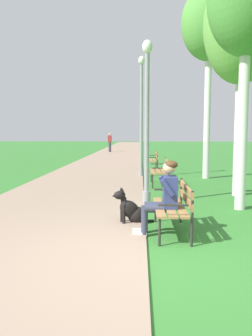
# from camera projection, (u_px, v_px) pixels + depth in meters

# --- Properties ---
(ground_plane) EXTENTS (120.00, 120.00, 0.00)m
(ground_plane) POSITION_uv_depth(u_px,v_px,m) (156.00, 259.00, 4.60)
(ground_plane) COLOR #33752D
(paved_path) EXTENTS (3.86, 60.00, 0.04)m
(paved_path) POSITION_uv_depth(u_px,v_px,m) (119.00, 153.00, 28.53)
(paved_path) COLOR gray
(paved_path) RESTS_ON ground
(park_bench_near) EXTENTS (0.55, 1.50, 0.85)m
(park_bench_near) POSITION_uv_depth(u_px,v_px,m) (175.00, 203.00, 5.74)
(park_bench_near) COLOR olive
(park_bench_near) RESTS_ON ground
(park_bench_mid) EXTENTS (0.55, 1.50, 0.85)m
(park_bench_mid) POSITION_uv_depth(u_px,v_px,m) (161.00, 169.00, 10.98)
(park_bench_mid) COLOR olive
(park_bench_mid) RESTS_ON ground
(park_bench_far) EXTENTS (0.55, 1.50, 0.85)m
(park_bench_far) POSITION_uv_depth(u_px,v_px,m) (153.00, 159.00, 15.40)
(park_bench_far) COLOR olive
(park_bench_far) RESTS_ON ground
(person_seated_on_near_bench) EXTENTS (0.74, 0.49, 1.25)m
(person_seated_on_near_bench) POSITION_uv_depth(u_px,v_px,m) (163.00, 195.00, 5.61)
(person_seated_on_near_bench) COLOR #33384C
(person_seated_on_near_bench) RESTS_ON ground
(dog_black) EXTENTS (0.80, 0.44, 0.71)m
(dog_black) POSITION_uv_depth(u_px,v_px,m) (132.00, 210.00, 6.34)
(dog_black) COLOR black
(dog_black) RESTS_ON ground
(lamp_post_near) EXTENTS (0.24, 0.24, 3.82)m
(lamp_post_near) POSITION_uv_depth(u_px,v_px,m) (147.00, 121.00, 7.97)
(lamp_post_near) COLOR gray
(lamp_post_near) RESTS_ON ground
(lamp_post_mid) EXTENTS (0.24, 0.24, 4.53)m
(lamp_post_mid) POSITION_uv_depth(u_px,v_px,m) (141.00, 116.00, 12.83)
(lamp_post_mid) COLOR gray
(lamp_post_mid) RESTS_ON ground
(birch_tree_second) EXTENTS (1.66, 1.44, 5.63)m
(birch_tree_second) POSITION_uv_depth(u_px,v_px,m) (247.00, 4.00, 7.13)
(birch_tree_second) COLOR silver
(birch_tree_second) RESTS_ON ground
(birch_tree_third) EXTENTS (1.95, 1.86, 5.97)m
(birch_tree_third) POSITION_uv_depth(u_px,v_px,m) (242.00, 26.00, 8.76)
(birch_tree_third) COLOR silver
(birch_tree_third) RESTS_ON ground
(birch_tree_fourth) EXTENTS (2.01, 1.81, 6.92)m
(birch_tree_fourth) POSITION_uv_depth(u_px,v_px,m) (209.00, 26.00, 12.14)
(birch_tree_fourth) COLOR silver
(birch_tree_fourth) RESTS_ON ground
(pedestrian_distant) EXTENTS (0.32, 0.22, 1.65)m
(pedestrian_distant) POSITION_uv_depth(u_px,v_px,m) (110.00, 143.00, 29.06)
(pedestrian_distant) COLOR #383842
(pedestrian_distant) RESTS_ON ground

